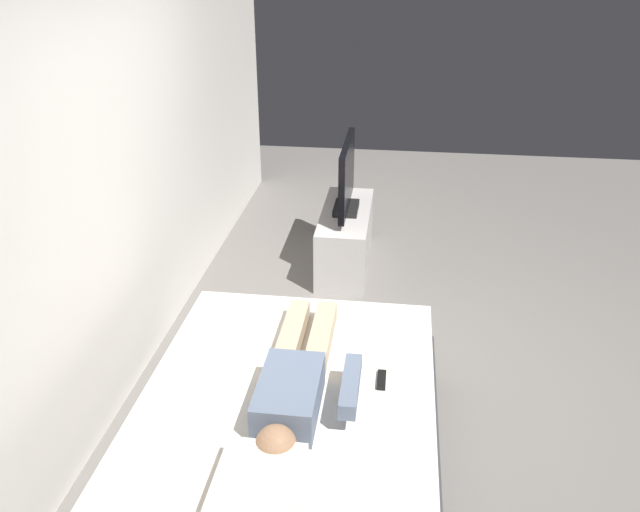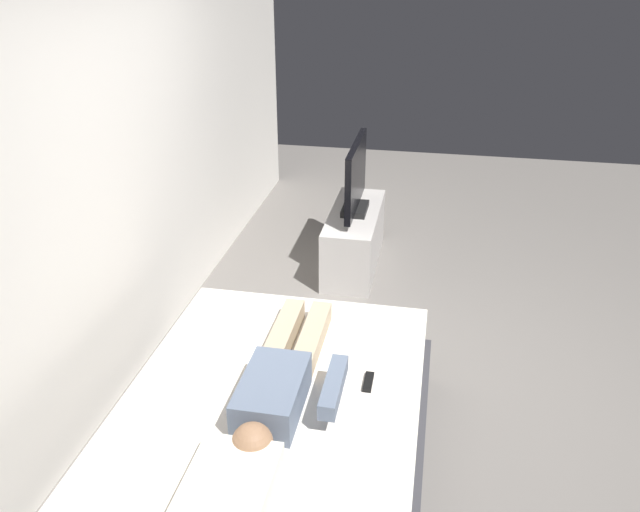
# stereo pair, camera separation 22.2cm
# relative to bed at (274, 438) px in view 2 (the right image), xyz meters

# --- Properties ---
(ground_plane) EXTENTS (10.00, 10.00, 0.00)m
(ground_plane) POSITION_rel_bed_xyz_m (0.85, -0.55, -0.26)
(ground_plane) COLOR slate
(back_wall) EXTENTS (6.40, 0.10, 2.80)m
(back_wall) POSITION_rel_bed_xyz_m (1.25, 1.16, 1.14)
(back_wall) COLOR silver
(back_wall) RESTS_ON ground
(bed) EXTENTS (1.98, 1.51, 0.54)m
(bed) POSITION_rel_bed_xyz_m (0.00, 0.00, 0.00)
(bed) COLOR #333338
(bed) RESTS_ON ground
(pillow) EXTENTS (0.48, 0.34, 0.12)m
(pillow) POSITION_rel_bed_xyz_m (-0.67, 0.00, 0.34)
(pillow) COLOR silver
(pillow) RESTS_ON bed
(person) EXTENTS (1.26, 0.46, 0.18)m
(person) POSITION_rel_bed_xyz_m (0.03, -0.05, 0.36)
(person) COLOR slate
(person) RESTS_ON bed
(remote) EXTENTS (0.15, 0.04, 0.02)m
(remote) POSITION_rel_bed_xyz_m (0.18, -0.45, 0.29)
(remote) COLOR black
(remote) RESTS_ON bed
(tv_stand) EXTENTS (1.10, 0.40, 0.50)m
(tv_stand) POSITION_rel_bed_xyz_m (2.48, -0.06, -0.01)
(tv_stand) COLOR #B7B2AD
(tv_stand) RESTS_ON ground
(tv) EXTENTS (0.88, 0.20, 0.59)m
(tv) POSITION_rel_bed_xyz_m (2.48, -0.06, 0.52)
(tv) COLOR black
(tv) RESTS_ON tv_stand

